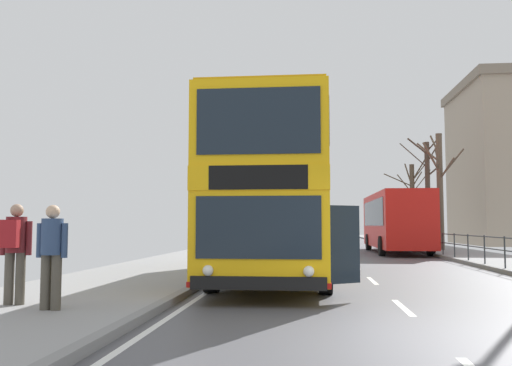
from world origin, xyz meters
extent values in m
cube|color=#4E4E53|center=(0.00, 0.00, -0.03)|extent=(8.40, 140.00, 0.06)
cube|color=silver|center=(0.00, 2.60, 0.00)|extent=(0.12, 2.00, 0.00)
cube|color=silver|center=(0.00, 7.40, 0.00)|extent=(0.12, 2.00, 0.00)
cube|color=silver|center=(0.00, 12.20, 0.00)|extent=(0.12, 2.00, 0.00)
cube|color=silver|center=(0.00, 17.00, 0.00)|extent=(0.12, 2.00, 0.00)
cube|color=silver|center=(0.00, 21.80, 0.00)|extent=(0.12, 2.00, 0.00)
cube|color=silver|center=(0.00, 26.60, 0.00)|extent=(0.12, 2.00, 0.00)
cube|color=silver|center=(0.00, 31.40, 0.00)|extent=(0.12, 2.00, 0.00)
cube|color=silver|center=(0.00, 36.20, 0.00)|extent=(0.12, 2.00, 0.00)
cube|color=silver|center=(0.00, 41.00, 0.00)|extent=(0.12, 2.00, 0.00)
cube|color=silver|center=(0.00, 45.80, 0.00)|extent=(0.12, 2.00, 0.00)
cube|color=silver|center=(0.00, 50.60, 0.00)|extent=(0.12, 2.00, 0.00)
cube|color=silver|center=(-3.95, 0.00, 0.00)|extent=(0.12, 133.00, 0.00)
cube|color=gray|center=(-4.30, 0.00, 0.07)|extent=(0.20, 140.00, 0.14)
cube|color=#F4B20F|center=(-2.57, 7.28, 1.24)|extent=(2.67, 10.14, 1.78)
cube|color=#F4B20F|center=(-2.57, 7.28, 2.36)|extent=(2.68, 10.19, 0.46)
cube|color=#F4B20F|center=(-2.57, 7.28, 3.40)|extent=(2.67, 10.14, 1.62)
cube|color=#D0970D|center=(-2.57, 7.28, 4.25)|extent=(2.59, 9.83, 0.08)
cube|color=#19232D|center=(-2.60, 2.21, 1.45)|extent=(2.28, 0.05, 1.14)
cube|color=black|center=(-2.60, 2.20, 2.36)|extent=(1.82, 0.04, 0.44)
cube|color=#19232D|center=(-2.60, 2.21, 3.40)|extent=(2.28, 0.05, 1.23)
cube|color=black|center=(-2.60, 2.20, 0.45)|extent=(2.47, 0.10, 0.24)
cube|color=#B2140F|center=(-2.57, 7.28, 0.41)|extent=(2.70, 10.19, 0.10)
cube|color=#19232D|center=(-1.25, 7.52, 1.49)|extent=(0.08, 7.89, 0.92)
cube|color=#19232D|center=(-1.26, 7.27, 3.48)|extent=(0.09, 9.11, 0.97)
cube|color=#19232D|center=(-3.87, 7.54, 1.49)|extent=(0.08, 7.89, 0.92)
cube|color=#19232D|center=(-3.88, 7.29, 3.48)|extent=(0.09, 9.11, 0.97)
sphere|color=white|center=(-1.70, 2.19, 0.67)|extent=(0.20, 0.20, 0.20)
sphere|color=white|center=(-3.51, 2.20, 0.67)|extent=(0.20, 0.20, 0.20)
cube|color=#19232D|center=(-1.02, 3.26, 1.11)|extent=(0.68, 0.49, 1.53)
cube|color=black|center=(-1.36, 3.56, 1.11)|extent=(0.11, 0.90, 1.53)
cylinder|color=black|center=(-1.34, 4.41, 0.52)|extent=(0.31, 1.04, 1.04)
cylinder|color=black|center=(-3.83, 4.43, 0.52)|extent=(0.31, 1.04, 1.04)
cylinder|color=black|center=(-1.29, 10.43, 0.52)|extent=(0.31, 1.04, 1.04)
cylinder|color=black|center=(-3.79, 10.45, 0.52)|extent=(0.31, 1.04, 1.04)
cube|color=red|center=(3.01, 22.70, 1.75)|extent=(2.44, 9.96, 2.85)
cube|color=#19232D|center=(1.79, 22.70, 2.15)|extent=(0.05, 8.46, 1.37)
cube|color=#19232D|center=(4.22, 22.70, 2.15)|extent=(0.05, 8.46, 1.37)
cube|color=#19232D|center=(3.02, 27.69, 2.03)|extent=(2.08, 0.04, 1.71)
cylinder|color=black|center=(1.86, 25.68, 0.48)|extent=(0.28, 0.96, 0.96)
cylinder|color=black|center=(4.17, 25.67, 0.48)|extent=(0.28, 0.96, 0.96)
cylinder|color=black|center=(1.84, 19.53, 0.48)|extent=(0.28, 0.96, 0.96)
cylinder|color=black|center=(4.15, 19.52, 0.48)|extent=(0.28, 0.96, 0.96)
cylinder|color=#2D3338|center=(4.45, 10.34, 0.64)|extent=(0.05, 0.05, 1.00)
cylinder|color=#2D3338|center=(4.45, 12.34, 0.64)|extent=(0.05, 0.05, 1.00)
cylinder|color=#2D3338|center=(4.45, 14.34, 0.64)|extent=(0.05, 0.05, 1.00)
cylinder|color=#2D3338|center=(4.45, 16.34, 0.64)|extent=(0.05, 0.05, 1.00)
cylinder|color=#2D3338|center=(4.45, 18.34, 0.64)|extent=(0.05, 0.05, 1.00)
cylinder|color=#2D3338|center=(4.45, 20.35, 0.64)|extent=(0.05, 0.05, 1.00)
cylinder|color=#2D3338|center=(4.45, 22.35, 0.64)|extent=(0.05, 0.05, 1.00)
cylinder|color=#2D3338|center=(4.45, 24.35, 0.64)|extent=(0.05, 0.05, 1.00)
cylinder|color=#2D3338|center=(4.45, 10.34, 1.09)|extent=(0.04, 28.02, 0.04)
cylinder|color=#2D3338|center=(4.45, 10.34, 0.69)|extent=(0.04, 28.02, 0.04)
cylinder|color=#4C473D|center=(-6.78, 1.31, 0.60)|extent=(0.18, 0.18, 0.92)
cylinder|color=#4C473D|center=(-6.60, 1.34, 0.60)|extent=(0.18, 0.18, 0.92)
cylinder|color=maroon|center=(-6.69, 1.33, 1.33)|extent=(0.38, 0.38, 0.61)
cylinder|color=maroon|center=(-6.91, 1.30, 1.27)|extent=(0.11, 0.11, 0.58)
cylinder|color=maroon|center=(-6.47, 1.35, 1.27)|extent=(0.11, 0.11, 0.58)
sphere|color=tan|center=(-6.69, 1.33, 1.74)|extent=(0.25, 0.25, 0.22)
cube|color=maroon|center=(-6.66, 1.07, 1.35)|extent=(0.30, 0.21, 0.47)
cylinder|color=#4C473D|center=(-5.90, 0.83, 0.60)|extent=(0.17, 0.17, 0.91)
cylinder|color=#4C473D|center=(-5.71, 0.82, 0.60)|extent=(0.17, 0.17, 0.91)
cylinder|color=navy|center=(-5.80, 0.82, 1.30)|extent=(0.37, 0.37, 0.58)
cylinder|color=navy|center=(-6.02, 0.85, 1.24)|extent=(0.11, 0.11, 0.55)
cylinder|color=navy|center=(-5.58, 0.80, 1.24)|extent=(0.11, 0.11, 0.55)
sphere|color=tan|center=(-5.80, 0.82, 1.71)|extent=(0.24, 0.24, 0.22)
cylinder|color=#423328|center=(6.10, 29.06, 3.55)|extent=(0.32, 0.32, 6.81)
cylinder|color=#423328|center=(6.33, 28.63, 6.08)|extent=(0.57, 0.94, 1.06)
cylinder|color=#423328|center=(5.41, 28.60, 6.62)|extent=(1.48, 1.03, 0.98)
cylinder|color=#423328|center=(5.24, 29.13, 6.09)|extent=(1.77, 0.22, 1.69)
cylinder|color=#423328|center=(6.42, 28.35, 6.77)|extent=(0.74, 1.49, 0.96)
cylinder|color=#423328|center=(6.48, 28.71, 5.05)|extent=(0.87, 0.81, 0.80)
cylinder|color=brown|center=(5.56, 23.40, 3.36)|extent=(0.34, 0.34, 6.44)
cylinder|color=brown|center=(5.59, 24.01, 5.25)|extent=(0.14, 1.29, 1.31)
cylinder|color=brown|center=(5.04, 22.92, 5.18)|extent=(1.18, 1.10, 1.59)
cylinder|color=brown|center=(5.43, 23.78, 5.98)|extent=(0.40, 0.87, 1.24)
cylinder|color=brown|center=(5.82, 22.86, 4.55)|extent=(0.65, 1.19, 1.15)
cylinder|color=brown|center=(5.66, 23.98, 5.76)|extent=(0.31, 1.27, 1.43)
cylinder|color=brown|center=(6.07, 22.80, 4.81)|extent=(1.12, 1.30, 1.56)
cylinder|color=brown|center=(5.05, 23.80, 5.58)|extent=(1.14, 0.93, 1.23)
cylinder|color=#4C3D2D|center=(6.21, 35.05, 3.14)|extent=(0.35, 0.35, 6.00)
cylinder|color=#4C3D2D|center=(6.62, 34.48, 5.46)|extent=(0.92, 1.21, 1.31)
cylinder|color=#4C3D2D|center=(6.06, 35.62, 5.35)|extent=(0.43, 1.26, 1.95)
cylinder|color=#4C3D2D|center=(5.17, 35.17, 4.95)|extent=(2.12, 0.33, 1.07)
cylinder|color=#4C3D2D|center=(6.74, 34.75, 5.78)|extent=(1.18, 0.72, 1.93)
cylinder|color=#4C3D2D|center=(6.58, 35.05, 4.97)|extent=(0.82, 0.09, 1.24)
cylinder|color=#4C3D2D|center=(6.79, 34.50, 4.76)|extent=(1.24, 1.17, 1.71)
cylinder|color=#4C3D2D|center=(5.65, 35.01, 4.63)|extent=(1.18, 0.14, 1.51)
camera|label=1|loc=(-1.69, -7.67, 1.49)|focal=38.46mm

